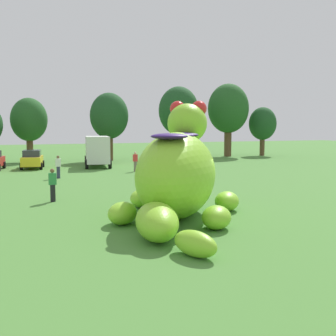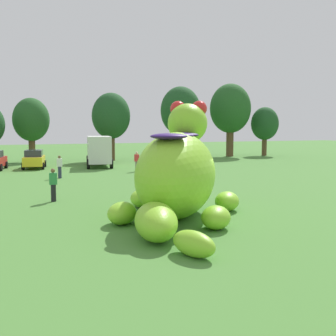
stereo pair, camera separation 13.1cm
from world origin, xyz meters
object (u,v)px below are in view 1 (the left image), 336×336
object	(u,v)px
giant_inflatable_creature	(177,174)
spectator_by_cars	(58,167)
spectator_near_inflatable	(150,180)
spectator_mid_field	(53,185)
spectator_wandering	(135,162)
box_truck	(97,150)
car_yellow	(32,159)

from	to	relation	value
giant_inflatable_creature	spectator_by_cars	world-z (taller)	giant_inflatable_creature
spectator_near_inflatable	spectator_mid_field	xyz separation A→B (m)	(-5.33, -0.04, 0.00)
spectator_near_inflatable	spectator_wandering	world-z (taller)	same
spectator_mid_field	spectator_near_inflatable	bearing A→B (deg)	0.40
box_truck	spectator_mid_field	xyz separation A→B (m)	(-6.25, -18.14, -0.75)
car_yellow	spectator_wandering	world-z (taller)	car_yellow
spectator_mid_field	box_truck	bearing A→B (deg)	70.99
spectator_near_inflatable	spectator_by_cars	world-z (taller)	same
spectator_mid_field	car_yellow	bearing A→B (deg)	89.23
box_truck	spectator_mid_field	distance (m)	19.20
box_truck	spectator_wandering	distance (m)	6.21
spectator_near_inflatable	giant_inflatable_creature	bearing A→B (deg)	-98.22
giant_inflatable_creature	spectator_near_inflatable	xyz separation A→B (m)	(0.84, 5.79, -1.01)
box_truck	spectator_near_inflatable	world-z (taller)	box_truck
car_yellow	box_truck	distance (m)	6.05
car_yellow	spectator_by_cars	distance (m)	8.58
spectator_mid_field	spectator_by_cars	xyz separation A→B (m)	(1.52, 9.92, 0.00)
spectator_near_inflatable	spectator_mid_field	size ratio (longest dim) A/B	1.00
car_yellow	spectator_mid_field	world-z (taller)	car_yellow
giant_inflatable_creature	box_truck	world-z (taller)	giant_inflatable_creature
giant_inflatable_creature	spectator_near_inflatable	bearing A→B (deg)	81.78
spectator_wandering	spectator_near_inflatable	bearing A→B (deg)	-103.62
car_yellow	spectator_mid_field	distance (m)	18.40
spectator_wandering	car_yellow	bearing A→B (deg)	143.04
spectator_wandering	spectator_mid_field	bearing A→B (deg)	-123.97
spectator_by_cars	spectator_wandering	xyz separation A→B (m)	(6.78, 2.41, 0.00)
car_yellow	spectator_by_cars	xyz separation A→B (m)	(1.28, -8.48, -0.01)
giant_inflatable_creature	spectator_mid_field	world-z (taller)	giant_inflatable_creature
spectator_by_cars	spectator_wandering	bearing A→B (deg)	19.59
car_yellow	spectator_near_inflatable	xyz separation A→B (m)	(5.08, -18.36, -0.01)
spectator_by_cars	spectator_wandering	size ratio (longest dim) A/B	1.00
spectator_near_inflatable	spectator_by_cars	bearing A→B (deg)	111.06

